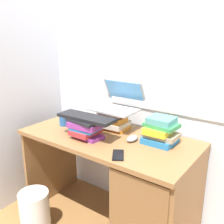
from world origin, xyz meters
TOP-DOWN VIEW (x-y plane):
  - ground_plane at (0.00, 0.00)m, footprint 6.00×6.00m
  - wall_back at (0.00, 0.35)m, footprint 6.00×0.06m
  - wall_left at (-0.84, 0.00)m, footprint 0.05×6.00m
  - desk at (0.31, -0.02)m, footprint 1.26×0.61m
  - book_stack_tall at (-0.06, 0.15)m, footprint 0.23×0.20m
  - book_stack_keyboard_riser at (-0.11, -0.11)m, footprint 0.25×0.20m
  - book_stack_side at (0.35, 0.11)m, footprint 0.23×0.20m
  - laptop at (-0.06, 0.21)m, footprint 0.35×0.32m
  - keyboard at (-0.11, -0.11)m, footprint 0.43×0.16m
  - computer_mouse at (0.18, 0.03)m, footprint 0.06×0.10m
  - mug at (-0.42, -0.01)m, footprint 0.12×0.08m
  - cell_phone at (0.23, -0.21)m, footprint 0.13×0.15m
  - wastebasket at (-0.40, -0.38)m, footprint 0.22×0.22m

SIDE VIEW (x-z plane):
  - ground_plane at x=0.00m, z-range 0.00..0.00m
  - wastebasket at x=-0.40m, z-range 0.00..0.31m
  - desk at x=0.31m, z-range 0.03..0.76m
  - cell_phone at x=0.23m, z-range 0.72..0.73m
  - computer_mouse at x=0.18m, z-range 0.72..0.76m
  - mug at x=-0.42m, z-range 0.72..0.81m
  - book_stack_tall at x=-0.06m, z-range 0.72..0.87m
  - book_stack_keyboard_riser at x=-0.11m, z-range 0.73..0.87m
  - book_stack_side at x=0.35m, z-range 0.72..0.90m
  - keyboard at x=-0.11m, z-range 0.86..0.88m
  - laptop at x=-0.06m, z-range 0.82..1.03m
  - wall_back at x=0.00m, z-range 0.00..2.60m
  - wall_left at x=-0.84m, z-range 0.00..2.60m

